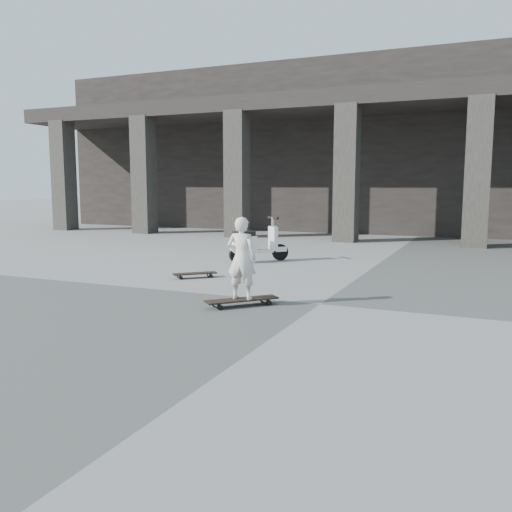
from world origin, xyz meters
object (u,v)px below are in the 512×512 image
at_px(scooter, 249,245).
at_px(child, 242,258).
at_px(skateboard_spare, 195,274).
at_px(longboard, 242,300).

bearing_deg(scooter, child, -115.40).
bearing_deg(child, skateboard_spare, -50.40).
bearing_deg(child, longboard, 180.00).
xyz_separation_m(longboard, skateboard_spare, (-1.76, 1.74, -0.01)).
relative_size(longboard, scooter, 0.82).
height_order(longboard, scooter, scooter).
bearing_deg(longboard, child, 0.00).
distance_m(skateboard_spare, scooter, 2.24).
bearing_deg(longboard, scooter, 65.75).
height_order(skateboard_spare, child, child).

